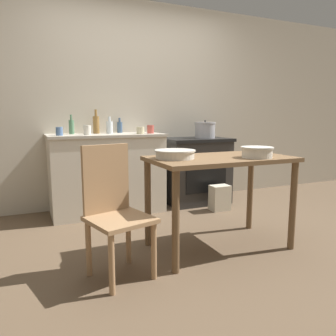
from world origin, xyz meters
The scene contains 18 objects.
ground_plane centered at (0.00, 0.00, 0.00)m, with size 14.00×14.00×0.00m, color brown.
wall_back centered at (0.00, 1.58, 1.27)m, with size 8.00×0.07×2.55m.
counter_cabinet centered at (-0.47, 1.25, 0.46)m, with size 1.31×0.62×0.93m.
stove centered at (0.71, 1.25, 0.43)m, with size 0.84×0.63×0.85m.
work_table centered at (0.16, -0.19, 0.67)m, with size 1.19×0.67×0.79m.
chair centered at (-0.78, -0.31, 0.49)m, with size 0.49×0.49×0.93m.
flour_sack centered at (0.79, 0.77, 0.15)m, with size 0.23×0.16×0.31m, color beige.
stock_pot centered at (0.82, 1.20, 0.95)m, with size 0.27×0.27×0.23m.
mixing_bowl_large centered at (0.40, -0.36, 0.84)m, with size 0.26×0.26×0.09m.
mixing_bowl_small centered at (-0.23, -0.14, 0.83)m, with size 0.33×0.33×0.07m.
bottle_far_left centered at (-0.54, 1.41, 1.03)m, with size 0.07×0.07×0.28m.
bottle_left centered at (-0.41, 1.31, 1.00)m, with size 0.08×0.08×0.20m.
bottle_mid_left centered at (-0.83, 1.36, 1.01)m, with size 0.06×0.06×0.22m.
bottle_center_left centered at (-0.24, 1.48, 1.00)m, with size 0.07×0.07×0.18m.
cup_center centered at (-0.10, 1.10, 0.97)m, with size 0.09×0.09×0.08m, color beige.
cup_center_right centered at (0.05, 1.16, 0.98)m, with size 0.08×0.08×0.10m, color #B74C42.
cup_mid_right centered at (-0.99, 1.13, 0.97)m, with size 0.07×0.07×0.09m, color #4C6B99.
cup_right centered at (-0.70, 1.13, 0.98)m, with size 0.08×0.08×0.10m, color silver.
Camera 1 is at (-1.34, -2.51, 1.12)m, focal length 35.00 mm.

